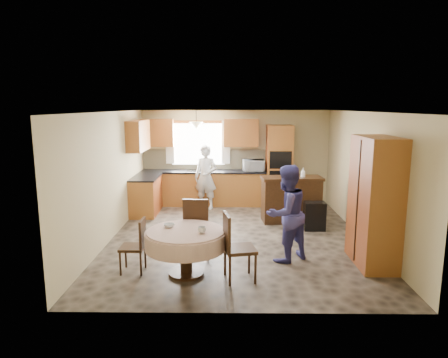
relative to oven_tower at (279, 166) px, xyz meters
name	(u,v)px	position (x,y,z in m)	size (l,w,h in m)	color
floor	(237,237)	(-1.15, -2.69, -1.06)	(5.00, 6.00, 0.01)	brown
ceiling	(238,112)	(-1.15, -2.69, 1.44)	(5.00, 6.00, 0.01)	white
wall_back	(235,157)	(-1.15, 0.31, 0.19)	(5.00, 0.02, 2.50)	tan
wall_front	(242,219)	(-1.15, -5.69, 0.19)	(5.00, 0.02, 2.50)	tan
wall_left	(111,176)	(-3.65, -2.69, 0.19)	(0.02, 6.00, 2.50)	tan
wall_right	(365,176)	(1.35, -2.69, 0.19)	(0.02, 6.00, 2.50)	tan
window	(198,144)	(-2.15, 0.29, 0.54)	(1.40, 0.03, 1.10)	white
curtain_left	(170,142)	(-2.90, 0.24, 0.59)	(0.22, 0.02, 1.15)	white
curtain_right	(226,142)	(-1.40, 0.24, 0.59)	(0.22, 0.02, 1.15)	white
base_cab_back	(203,188)	(-2.00, 0.01, -0.62)	(3.30, 0.60, 0.88)	#A8732C
counter_back	(203,171)	(-2.00, 0.01, -0.16)	(3.30, 0.64, 0.04)	black
base_cab_left	(146,196)	(-3.35, -0.89, -0.62)	(0.60, 1.20, 0.88)	#A8732C
counter_left	(145,177)	(-3.35, -0.89, -0.16)	(0.64, 1.20, 0.04)	black
backsplash	(204,159)	(-2.00, 0.30, 0.12)	(3.30, 0.02, 0.55)	tan
wall_cab_left	(158,133)	(-3.20, 0.15, 0.85)	(0.85, 0.33, 0.72)	#A35E28
wall_cab_right	(241,133)	(-1.00, 0.15, 0.85)	(0.90, 0.33, 0.72)	#A35E28
wall_cab_side	(138,136)	(-3.48, -0.89, 0.85)	(0.33, 1.20, 0.72)	#A35E28
oven_tower	(279,166)	(0.00, 0.00, 0.00)	(0.66, 0.62, 2.12)	#A8732C
oven_upper	(281,160)	(0.00, -0.31, 0.19)	(0.56, 0.01, 0.45)	black
oven_lower	(280,179)	(0.00, -0.31, -0.31)	(0.56, 0.01, 0.45)	black
pendant	(196,125)	(-2.15, -0.19, 1.06)	(0.36, 0.36, 0.18)	beige
sideboard	(291,201)	(0.10, -1.55, -0.57)	(1.36, 0.56, 0.97)	#3A200F
space_heater	(314,216)	(0.51, -2.18, -0.76)	(0.44, 0.31, 0.60)	black
cupboard	(375,202)	(1.07, -4.03, 0.01)	(0.56, 1.12, 2.13)	#A8732C
dining_table	(186,240)	(-1.98, -4.50, -0.50)	(1.26, 1.26, 0.72)	#3A200F
chair_left	(137,243)	(-2.77, -4.40, -0.58)	(0.38, 0.38, 0.86)	#3A200F
chair_back	(197,224)	(-1.87, -3.73, -0.48)	(0.49, 0.49, 1.06)	#3A200F
chair_right	(234,244)	(-1.23, -4.70, -0.49)	(0.53, 0.53, 1.04)	#3A200F
framed_picture	(360,154)	(1.32, -2.41, 0.59)	(0.06, 0.57, 0.48)	#EAA045
microwave	(253,165)	(-0.67, -0.04, 0.01)	(0.54, 0.36, 0.30)	silver
person_sink	(206,177)	(-1.91, -0.39, -0.24)	(0.60, 0.39, 1.63)	silver
person_dining	(286,213)	(-0.35, -3.89, -0.23)	(0.80, 0.62, 1.65)	#3B387B
bowl_sideboard	(283,178)	(-0.10, -1.55, -0.06)	(0.22, 0.22, 0.05)	#B2B2B2
bottle_sideboard	(303,174)	(0.35, -1.55, 0.05)	(0.11, 0.11, 0.27)	silver
cup_table	(202,230)	(-1.72, -4.63, -0.29)	(0.13, 0.13, 0.10)	#B2B2B2
bowl_table	(169,226)	(-2.26, -4.34, -0.32)	(0.17, 0.17, 0.05)	#B2B2B2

